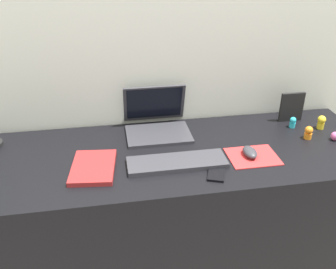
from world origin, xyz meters
The scene contains 13 objects.
back_wall centered at (0.00, 0.35, 0.74)m, with size 3.06×0.05×1.48m, color beige.
desk centered at (0.00, 0.00, 0.37)m, with size 1.86×0.62×0.74m, color black.
laptop centered at (-0.03, 0.22, 0.79)m, with size 0.30×0.27×0.21m.
keyboard centered at (0.01, -0.10, 0.75)m, with size 0.41×0.13×0.02m, color #333338.
mousepad centered at (0.34, -0.10, 0.74)m, with size 0.21×0.17×0.00m, color red.
mouse centered at (0.33, -0.09, 0.76)m, with size 0.06×0.10×0.03m, color #333338.
cell_phone centered at (0.15, -0.19, 0.74)m, with size 0.06×0.13×0.01m, color black.
notebook_pad centered at (-0.33, -0.08, 0.75)m, with size 0.17×0.24×0.02m, color maroon.
picture_frame centered at (0.65, 0.21, 0.81)m, with size 0.12×0.02×0.15m, color black.
toy_figurine_cyan centered at (0.63, 0.14, 0.77)m, with size 0.03×0.03×0.05m.
toy_figurine_orange centered at (0.65, 0.02, 0.77)m, with size 0.04×0.04×0.06m.
toy_figurine_pink centered at (0.76, -0.02, 0.76)m, with size 0.04×0.04×0.04m, color pink.
toy_figurine_yellow centered at (0.76, 0.10, 0.78)m, with size 0.04×0.04×0.07m.
Camera 1 is at (-0.25, -1.37, 1.58)m, focal length 39.85 mm.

